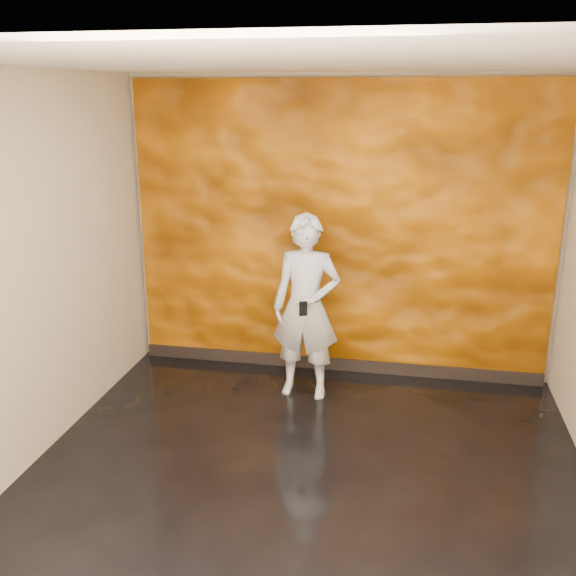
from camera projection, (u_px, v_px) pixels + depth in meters
name	position (u px, v px, depth m)	size (l,w,h in m)	color
room	(305.00, 291.00, 4.14)	(4.02, 4.02, 2.81)	black
feature_wall	(339.00, 232.00, 5.98)	(3.90, 0.06, 2.75)	orange
baseboard	(336.00, 364.00, 6.33)	(3.90, 0.04, 0.12)	black
man	(306.00, 307.00, 5.62)	(0.60, 0.39, 1.65)	#A7ABB8
phone	(303.00, 309.00, 5.37)	(0.07, 0.01, 0.13)	black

